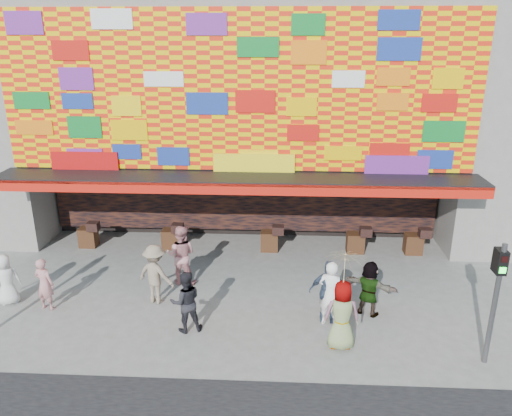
% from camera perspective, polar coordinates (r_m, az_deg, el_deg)
% --- Properties ---
extents(ground, '(90.00, 90.00, 0.00)m').
position_cam_1_polar(ground, '(13.74, -3.28, -12.59)').
color(ground, slate).
rests_on(ground, ground).
extents(shop_building, '(15.20, 9.40, 10.00)m').
position_cam_1_polar(shop_building, '(19.91, -1.00, 13.51)').
color(shop_building, gray).
rests_on(shop_building, ground).
extents(signal_right, '(0.22, 0.20, 3.00)m').
position_cam_1_polar(signal_right, '(12.41, 25.81, -8.55)').
color(signal_right, '#59595B').
rests_on(signal_right, ground).
extents(ped_a, '(0.86, 0.72, 1.50)m').
position_cam_1_polar(ped_a, '(15.74, -26.63, -7.31)').
color(ped_a, silver).
rests_on(ped_a, ground).
extents(ped_b, '(0.63, 0.49, 1.53)m').
position_cam_1_polar(ped_b, '(15.00, -23.02, -8.00)').
color(ped_b, tan).
rests_on(ped_b, ground).
extents(ped_c, '(0.95, 0.84, 1.65)m').
position_cam_1_polar(ped_c, '(13.00, -8.03, -10.56)').
color(ped_c, black).
rests_on(ped_c, ground).
extents(ped_d, '(1.29, 1.03, 1.75)m').
position_cam_1_polar(ped_d, '(14.39, -11.41, -7.42)').
color(ped_d, gray).
rests_on(ped_d, ground).
extents(ped_e, '(1.09, 0.59, 1.77)m').
position_cam_1_polar(ped_e, '(13.33, 8.33, -9.48)').
color(ped_e, '#35445D').
rests_on(ped_e, ground).
extents(ped_f, '(1.49, 1.08, 1.56)m').
position_cam_1_polar(ped_f, '(13.91, 12.81, -8.95)').
color(ped_f, gray).
rests_on(ped_f, ground).
extents(ped_g, '(0.87, 0.58, 1.77)m').
position_cam_1_polar(ped_g, '(12.38, 9.78, -11.98)').
color(ped_g, gray).
rests_on(ped_g, ground).
extents(ped_h, '(0.78, 0.66, 1.82)m').
position_cam_1_polar(ped_h, '(13.19, 8.51, -9.68)').
color(ped_h, white).
rests_on(ped_h, ground).
extents(ped_i, '(0.95, 0.77, 1.86)m').
position_cam_1_polar(ped_i, '(15.30, -8.55, -5.32)').
color(ped_i, '#CA8387').
rests_on(ped_i, ground).
extents(parasol, '(1.08, 1.10, 1.77)m').
position_cam_1_polar(parasol, '(11.80, 10.12, -6.87)').
color(parasol, '#F6E89B').
rests_on(parasol, ground).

